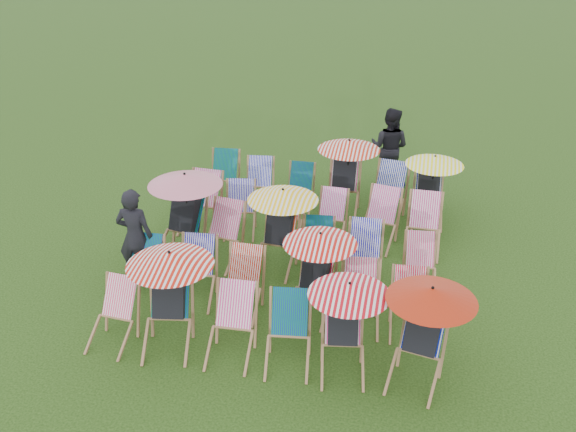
% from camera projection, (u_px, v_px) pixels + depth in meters
% --- Properties ---
extents(ground, '(100.00, 100.00, 0.00)m').
position_uv_depth(ground, '(292.00, 272.00, 10.45)').
color(ground, black).
rests_on(ground, ground).
extents(deckchair_0, '(0.62, 0.82, 0.85)m').
position_uv_depth(deckchair_0, '(112.00, 316.00, 8.67)').
color(deckchair_0, '#916844').
rests_on(deckchair_0, ground).
extents(deckchair_1, '(1.16, 1.26, 1.37)m').
position_uv_depth(deckchair_1, '(168.00, 299.00, 8.51)').
color(deckchair_1, '#916844').
rests_on(deckchair_1, ground).
extents(deckchair_2, '(0.64, 0.87, 0.92)m').
position_uv_depth(deckchair_2, '(231.00, 326.00, 8.41)').
color(deckchair_2, '#916844').
rests_on(deckchair_2, ground).
extents(deckchair_3, '(0.70, 0.90, 0.90)m').
position_uv_depth(deckchair_3, '(288.00, 334.00, 8.27)').
color(deckchair_3, '#916844').
rests_on(deckchair_3, ground).
extents(deckchair_4, '(1.05, 1.13, 1.24)m').
position_uv_depth(deckchair_4, '(345.00, 327.00, 8.08)').
color(deckchair_4, '#916844').
rests_on(deckchair_4, ground).
extents(deckchair_5, '(1.11, 1.19, 1.32)m').
position_uv_depth(deckchair_5, '(422.00, 334.00, 7.88)').
color(deckchair_5, '#916844').
rests_on(deckchair_5, ground).
extents(deckchair_6, '(0.62, 0.83, 0.88)m').
position_uv_depth(deckchair_6, '(142.00, 270.00, 9.67)').
color(deckchair_6, '#916844').
rests_on(deckchair_6, ground).
extents(deckchair_7, '(0.68, 0.88, 0.90)m').
position_uv_depth(deckchair_7, '(195.00, 272.00, 9.60)').
color(deckchair_7, '#916844').
rests_on(deckchair_7, ground).
extents(deckchair_8, '(0.60, 0.84, 0.90)m').
position_uv_depth(deckchair_8, '(241.00, 284.00, 9.32)').
color(deckchair_8, '#916844').
rests_on(deckchair_8, ground).
extents(deckchair_9, '(1.07, 1.13, 1.26)m').
position_uv_depth(deckchair_9, '(315.00, 272.00, 9.19)').
color(deckchair_9, '#916844').
rests_on(deckchair_9, ground).
extents(deckchair_10, '(0.68, 0.88, 0.88)m').
position_uv_depth(deckchair_10, '(360.00, 298.00, 9.02)').
color(deckchair_10, '#916844').
rests_on(deckchair_10, ground).
extents(deckchair_11, '(0.62, 0.81, 0.84)m').
position_uv_depth(deckchair_11, '(409.00, 305.00, 8.91)').
color(deckchair_11, '#916844').
rests_on(deckchair_11, ground).
extents(deckchair_12, '(1.22, 1.31, 1.45)m').
position_uv_depth(deckchair_12, '(181.00, 214.00, 10.61)').
color(deckchair_12, '#916844').
rests_on(deckchair_12, ground).
extents(deckchair_13, '(0.76, 0.97, 0.96)m').
position_uv_depth(deckchair_13, '(220.00, 235.00, 10.56)').
color(deckchair_13, '#916844').
rests_on(deckchair_13, ground).
extents(deckchair_14, '(1.14, 1.19, 1.35)m').
position_uv_depth(deckchair_14, '(278.00, 228.00, 10.30)').
color(deckchair_14, '#916844').
rests_on(deckchair_14, ground).
extents(deckchair_15, '(0.65, 0.83, 0.84)m').
position_uv_depth(deckchair_15, '(318.00, 249.00, 10.28)').
color(deckchair_15, '#916844').
rests_on(deckchair_15, ground).
extents(deckchair_16, '(0.65, 0.87, 0.92)m').
position_uv_depth(deckchair_16, '(364.00, 255.00, 10.02)').
color(deckchair_16, '#916844').
rests_on(deckchair_16, ground).
extents(deckchair_17, '(0.60, 0.79, 0.82)m').
position_uv_depth(deckchair_17, '(420.00, 265.00, 9.87)').
color(deckchair_17, '#916844').
rests_on(deckchair_17, ground).
extents(deckchair_18, '(0.70, 0.95, 0.99)m').
position_uv_depth(deckchair_18, '(200.00, 203.00, 11.60)').
color(deckchair_18, '#916844').
rests_on(deckchair_18, ground).
extents(deckchair_19, '(0.72, 0.90, 0.88)m').
position_uv_depth(deckchair_19, '(240.00, 210.00, 11.48)').
color(deckchair_19, '#916844').
rests_on(deckchair_19, ground).
extents(deckchair_20, '(0.54, 0.75, 0.81)m').
position_uv_depth(deckchair_20, '(288.00, 216.00, 11.34)').
color(deckchair_20, '#916844').
rests_on(deckchair_20, ground).
extents(deckchair_21, '(0.59, 0.79, 0.84)m').
position_uv_depth(deckchair_21, '(330.00, 217.00, 11.27)').
color(deckchair_21, '#916844').
rests_on(deckchair_21, ground).
extents(deckchair_22, '(0.77, 0.96, 0.93)m').
position_uv_depth(deckchair_22, '(379.00, 219.00, 11.09)').
color(deckchair_22, '#916844').
rests_on(deckchair_22, ground).
extents(deckchair_23, '(0.62, 0.87, 0.94)m').
position_uv_depth(deckchair_23, '(424.00, 226.00, 10.89)').
color(deckchair_23, '#916844').
rests_on(deckchair_23, ground).
extents(deckchair_24, '(0.68, 0.90, 0.93)m').
position_uv_depth(deckchair_24, '(223.00, 178.00, 12.69)').
color(deckchair_24, '#916844').
rests_on(deckchair_24, ground).
extents(deckchair_25, '(0.68, 0.87, 0.88)m').
position_uv_depth(deckchair_25, '(259.00, 184.00, 12.47)').
color(deckchair_25, '#916844').
rests_on(deckchair_25, ground).
extents(deckchair_26, '(0.57, 0.78, 0.83)m').
position_uv_depth(deckchair_26, '(299.00, 189.00, 12.34)').
color(deckchair_26, '#916844').
rests_on(deckchair_26, ground).
extents(deckchair_27, '(1.17, 1.22, 1.39)m').
position_uv_depth(deckchair_27, '(345.00, 175.00, 12.14)').
color(deckchair_27, '#916844').
rests_on(deckchair_27, ground).
extents(deckchair_28, '(0.80, 1.01, 1.00)m').
position_uv_depth(deckchair_28, '(387.00, 193.00, 11.95)').
color(deckchair_28, '#916844').
rests_on(deckchair_28, ground).
extents(deckchair_29, '(1.06, 1.12, 1.26)m').
position_uv_depth(deckchair_29, '(430.00, 188.00, 11.77)').
color(deckchair_29, '#916844').
rests_on(deckchair_29, ground).
extents(person_left, '(0.59, 0.39, 1.61)m').
position_uv_depth(person_left, '(135.00, 237.00, 9.83)').
color(person_left, black).
rests_on(person_left, ground).
extents(person_rear, '(0.94, 0.81, 1.67)m').
position_uv_depth(person_rear, '(389.00, 147.00, 13.14)').
color(person_rear, black).
rests_on(person_rear, ground).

